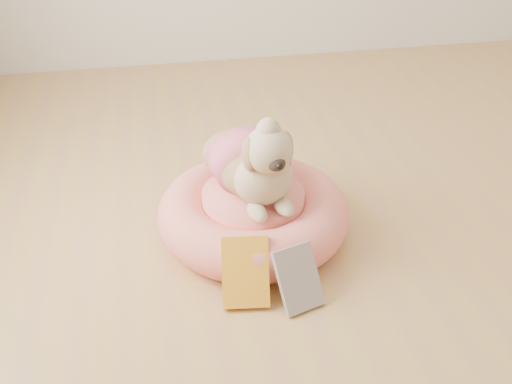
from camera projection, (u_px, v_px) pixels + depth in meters
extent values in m
plane|color=tan|center=(455.00, 291.00, 1.84)|extent=(4.50, 4.50, 0.00)
cylinder|color=#FF8763|center=(253.00, 220.00, 2.07)|extent=(0.50, 0.50, 0.10)
torus|color=#FF8763|center=(253.00, 212.00, 2.05)|extent=(0.69, 0.69, 0.18)
cylinder|color=#FF8763|center=(253.00, 203.00, 2.03)|extent=(0.36, 0.36, 0.09)
cube|color=yellow|center=(245.00, 272.00, 1.77)|extent=(0.16, 0.17, 0.20)
cube|color=white|center=(298.00, 278.00, 1.75)|extent=(0.16, 0.16, 0.18)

